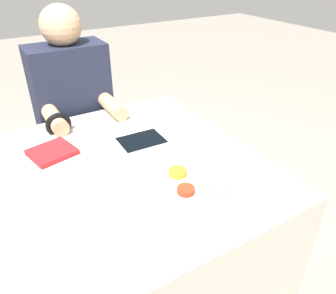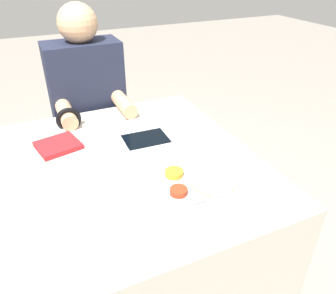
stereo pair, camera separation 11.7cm
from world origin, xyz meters
The scene contains 6 objects.
ground_plane centered at (0.00, 0.00, 0.00)m, with size 12.00×12.00×0.00m, color gray.
dining_table centered at (0.00, 0.00, 0.37)m, with size 0.94×1.00×0.74m.
thali_tray centered at (0.17, -0.23, 0.74)m, with size 0.32×0.32×0.03m.
red_notebook centered at (-0.21, 0.21, 0.75)m, with size 0.18×0.18×0.02m.
tablet_device centered at (0.12, 0.12, 0.74)m, with size 0.20×0.16×0.01m.
person_diner centered at (0.00, 0.63, 0.57)m, with size 0.37×0.42×1.21m.
Camera 1 is at (-0.38, -0.93, 1.41)m, focal length 35.00 mm.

